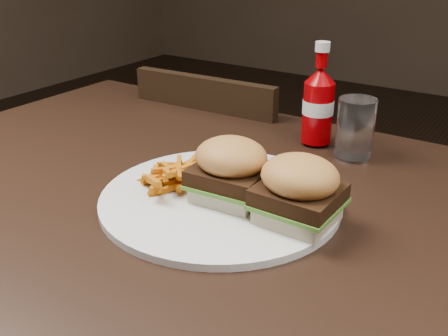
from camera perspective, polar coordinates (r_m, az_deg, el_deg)
The scene contains 8 objects.
dining_table at distance 0.79m, azimuth -1.88°, elevation -4.13°, with size 1.20×0.80×0.04m, color black.
chair_far at distance 1.42m, azimuth 1.67°, elevation -4.18°, with size 0.37×0.37×0.03m, color black.
plate at distance 0.75m, azimuth -0.42°, elevation -3.39°, with size 0.34×0.34×0.01m, color white.
sandwich_half_a at distance 0.74m, azimuth 0.76°, elevation -2.59°, with size 0.09×0.09×0.02m, color beige.
sandwich_half_b at distance 0.69m, azimuth 8.01°, elevation -4.92°, with size 0.09×0.09×0.02m, color beige.
fries_pile at distance 0.78m, azimuth -5.17°, elevation -0.37°, with size 0.10×0.10×0.04m, color #CC5D03, non-canonical shape.
ketchup_bottle at distance 0.96m, azimuth 10.15°, elevation 5.96°, with size 0.05×0.05×0.11m, color #960004.
tumbler at distance 0.91m, azimuth 14.12°, elevation 4.31°, with size 0.06×0.06×0.10m, color white.
Camera 1 is at (0.40, -0.56, 1.10)m, focal length 42.00 mm.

